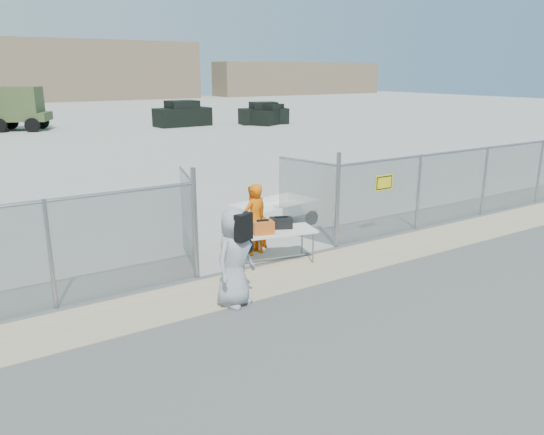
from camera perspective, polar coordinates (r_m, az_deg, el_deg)
ground at (r=11.47m, az=5.43°, el=-7.57°), size 160.00×160.00×0.00m
tarmac_inside at (r=50.89m, az=-25.36°, el=9.01°), size 160.00×80.00×0.01m
dirt_strip at (r=12.21m, az=2.54°, el=-6.01°), size 44.00×1.60×0.01m
distant_hills at (r=87.04m, az=-25.76°, el=14.06°), size 140.00×6.00×9.00m
chain_link_fence at (r=12.65m, az=-0.00°, el=0.00°), size 40.00×0.20×2.20m
folding_table at (r=12.68m, az=0.26°, el=-3.20°), size 2.07×1.20×0.83m
orange_bag at (r=12.28m, az=-1.00°, el=-1.08°), size 0.55×0.43×0.30m
black_duffel at (r=12.73m, az=0.97°, el=-0.58°), size 0.61×0.50×0.25m
security_worker_left at (r=13.17m, az=-1.85°, el=-0.23°), size 0.75×0.57×1.82m
security_worker_right at (r=13.55m, az=-2.02°, el=-0.04°), size 0.99×0.88×1.70m
visitor at (r=10.35m, az=-4.08°, el=-4.30°), size 1.13×0.95×1.96m
utility_trailer at (r=15.81m, az=0.32°, el=0.49°), size 3.41×2.17×0.77m
military_truck at (r=46.13m, az=-27.18°, el=10.33°), size 7.36×5.20×3.30m
parked_vehicle_near at (r=45.37m, az=-9.62°, el=10.94°), size 4.66×2.33×2.05m
parked_vehicle_mid at (r=46.53m, az=-0.93°, el=11.13°), size 4.38×2.72×1.84m
parked_vehicle_far at (r=46.33m, az=-0.15°, el=11.02°), size 4.08×3.21×1.68m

